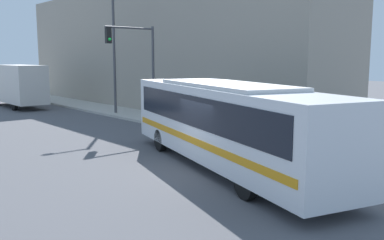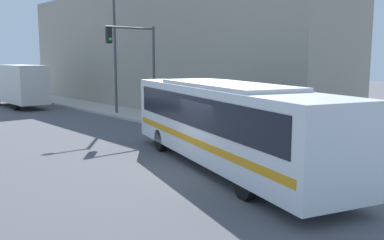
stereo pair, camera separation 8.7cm
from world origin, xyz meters
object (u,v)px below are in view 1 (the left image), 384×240
object	(u,v)px
fire_hydrant	(222,126)
traffic_light_pole	(138,57)
street_lamp	(111,42)
pedestrian_mid_block	(177,104)
parking_meter	(169,108)
pedestrian_near_corner	(153,103)
city_bus	(226,120)
delivery_truck	(18,85)

from	to	relation	value
fire_hydrant	traffic_light_pole	bearing A→B (deg)	98.74
street_lamp	pedestrian_mid_block	size ratio (longest dim) A/B	4.53
traffic_light_pole	street_lamp	size ratio (longest dim) A/B	0.67
fire_hydrant	parking_meter	size ratio (longest dim) A/B	0.57
fire_hydrant	pedestrian_near_corner	xyz separation A→B (m)	(1.33, 7.81, 0.44)
street_lamp	pedestrian_near_corner	xyz separation A→B (m)	(1.32, -2.94, -4.04)
pedestrian_near_corner	pedestrian_mid_block	bearing A→B (deg)	-90.26
city_bus	traffic_light_pole	xyz separation A→B (m)	(3.30, 10.52, 2.22)
city_bus	delivery_truck	world-z (taller)	delivery_truck
delivery_truck	street_lamp	bearing A→B (deg)	-69.52
traffic_light_pole	parking_meter	xyz separation A→B (m)	(0.93, -1.76, -2.94)
city_bus	fire_hydrant	xyz separation A→B (m)	(4.24, 4.45, -1.24)
delivery_truck	traffic_light_pole	size ratio (longest dim) A/B	1.38
street_lamp	pedestrian_near_corner	bearing A→B (deg)	-65.79
city_bus	traffic_light_pole	distance (m)	11.25
traffic_light_pole	pedestrian_mid_block	distance (m)	3.75
traffic_light_pole	street_lamp	xyz separation A→B (m)	(0.94, 4.68, 1.03)
fire_hydrant	pedestrian_mid_block	world-z (taller)	pedestrian_mid_block
traffic_light_pole	parking_meter	size ratio (longest dim) A/B	4.22
city_bus	street_lamp	distance (m)	16.12
pedestrian_mid_block	traffic_light_pole	bearing A→B (deg)	160.42
city_bus	pedestrian_near_corner	xyz separation A→B (m)	(5.57, 12.26, -0.80)
traffic_light_pole	pedestrian_near_corner	distance (m)	4.16
pedestrian_near_corner	pedestrian_mid_block	distance (m)	2.55
pedestrian_mid_block	parking_meter	bearing A→B (deg)	-144.12
traffic_light_pole	street_lamp	world-z (taller)	street_lamp
city_bus	pedestrian_near_corner	distance (m)	13.49
street_lamp	delivery_truck	bearing A→B (deg)	110.48
traffic_light_pole	city_bus	bearing A→B (deg)	-107.43
pedestrian_near_corner	fire_hydrant	bearing A→B (deg)	-99.67
parking_meter	pedestrian_near_corner	xyz separation A→B (m)	(1.33, 3.50, -0.08)
parking_meter	delivery_truck	bearing A→B (deg)	102.21
city_bus	fire_hydrant	bearing A→B (deg)	62.74
city_bus	pedestrian_mid_block	xyz separation A→B (m)	(5.56, 9.72, -0.66)
delivery_truck	traffic_light_pole	distance (m)	13.99
delivery_truck	fire_hydrant	distance (m)	20.00
fire_hydrant	city_bus	bearing A→B (deg)	-133.59
parking_meter	street_lamp	size ratio (longest dim) A/B	0.16
delivery_truck	pedestrian_near_corner	size ratio (longest dim) A/B	4.78
pedestrian_near_corner	traffic_light_pole	bearing A→B (deg)	-142.43
delivery_truck	street_lamp	xyz separation A→B (m)	(3.34, -8.93, 3.21)
traffic_light_pole	pedestrian_mid_block	bearing A→B (deg)	-19.58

